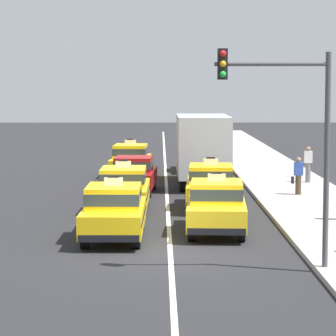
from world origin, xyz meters
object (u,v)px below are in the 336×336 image
(pedestrian_mid_block, at_px, (308,164))
(taxi_left_nearest, at_px, (114,211))
(taxi_right_nearest, at_px, (217,205))
(taxi_right_second, at_px, (211,185))
(sedan_left_third, at_px, (134,174))
(traffic_light_pole, at_px, (288,120))
(taxi_left_second, at_px, (124,189))
(taxi_right_fourth, at_px, (197,155))
(pedestrian_by_storefront, at_px, (298,176))
(taxi_left_fourth, at_px, (131,160))
(box_truck_right_third, at_px, (202,147))

(pedestrian_mid_block, bearing_deg, taxi_left_nearest, -121.00)
(taxi_right_nearest, bearing_deg, taxi_right_second, 88.59)
(sedan_left_third, height_order, traffic_light_pole, traffic_light_pole)
(traffic_light_pole, bearing_deg, sedan_left_third, 105.34)
(taxi_left_second, height_order, taxi_right_nearest, same)
(taxi_right_second, distance_m, taxi_right_fourth, 13.93)
(pedestrian_by_storefront, bearing_deg, taxi_left_fourth, 132.29)
(taxi_left_second, xyz_separation_m, box_truck_right_third, (3.28, 8.36, 0.90))
(taxi_left_second, distance_m, pedestrian_mid_block, 11.64)
(taxi_left_second, relative_size, taxi_right_fourth, 1.00)
(sedan_left_third, height_order, box_truck_right_third, box_truck_right_third)
(taxi_left_fourth, bearing_deg, traffic_light_pole, -77.98)
(taxi_left_nearest, distance_m, taxi_right_nearest, 3.37)
(taxi_right_second, xyz_separation_m, traffic_light_pole, (1.25, -11.18, 2.94))
(taxi_left_second, distance_m, pedestrian_by_storefront, 8.03)
(taxi_left_second, distance_m, box_truck_right_third, 9.02)
(taxi_right_fourth, distance_m, traffic_light_pole, 25.31)
(taxi_left_fourth, height_order, pedestrian_by_storefront, taxi_left_fourth)
(taxi_right_second, height_order, traffic_light_pole, traffic_light_pole)
(taxi_left_second, distance_m, taxi_left_fourth, 11.76)
(taxi_left_nearest, xyz_separation_m, taxi_right_fourth, (3.41, 20.44, 0.00))
(taxi_left_fourth, distance_m, taxi_right_fourth, 4.74)
(sedan_left_third, bearing_deg, traffic_light_pole, -74.66)
(box_truck_right_third, bearing_deg, taxi_left_fourth, 135.24)
(taxi_right_fourth, bearing_deg, pedestrian_by_storefront, -71.61)
(taxi_right_nearest, relative_size, taxi_right_second, 1.00)
(taxi_right_second, bearing_deg, sedan_left_third, 123.98)
(taxi_right_nearest, relative_size, traffic_light_pole, 0.83)
(pedestrian_mid_block, xyz_separation_m, traffic_light_pole, (-3.69, -18.42, 2.83))
(taxi_right_nearest, height_order, taxi_right_second, same)
(box_truck_right_third, height_order, taxi_right_fourth, box_truck_right_third)
(taxi_left_fourth, bearing_deg, taxi_left_nearest, -89.69)
(pedestrian_by_storefront, bearing_deg, taxi_left_nearest, -127.19)
(taxi_right_fourth, bearing_deg, taxi_left_nearest, -99.46)
(taxi_left_nearest, xyz_separation_m, taxi_right_nearest, (3.19, 1.09, 0.00))
(taxi_left_nearest, xyz_separation_m, pedestrian_by_storefront, (7.09, 9.35, 0.04))
(sedan_left_third, xyz_separation_m, taxi_right_fourth, (3.14, 9.40, 0.03))
(taxi_right_second, relative_size, traffic_light_pole, 0.83)
(taxi_left_fourth, relative_size, pedestrian_by_storefront, 3.01)
(taxi_left_nearest, distance_m, taxi_left_fourth, 17.25)
(taxi_left_fourth, height_order, box_truck_right_third, box_truck_right_third)
(taxi_left_nearest, xyz_separation_m, taxi_right_second, (3.32, 6.51, 0.00))
(taxi_left_second, distance_m, traffic_light_pole, 11.50)
(taxi_right_nearest, bearing_deg, sedan_left_third, 106.37)
(box_truck_right_third, height_order, pedestrian_mid_block, box_truck_right_third)
(pedestrian_mid_block, relative_size, traffic_light_pole, 0.30)
(pedestrian_mid_block, bearing_deg, traffic_light_pole, -101.32)
(taxi_left_fourth, bearing_deg, taxi_left_second, -89.28)
(box_truck_right_third, relative_size, pedestrian_by_storefront, 4.51)
(pedestrian_by_storefront, bearing_deg, box_truck_right_third, 129.85)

